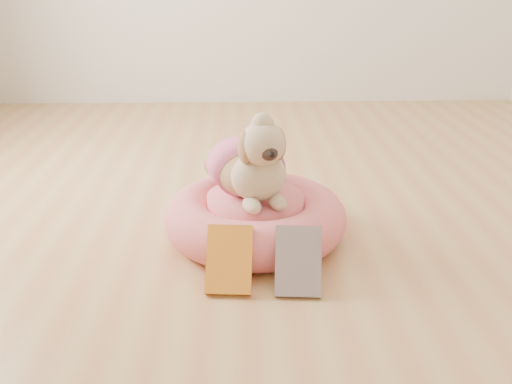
{
  "coord_description": "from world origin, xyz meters",
  "views": [
    {
      "loc": [
        -0.17,
        -2.16,
        0.99
      ],
      "look_at": [
        -0.1,
        -0.2,
        0.21
      ],
      "focal_mm": 40.0,
      "sensor_mm": 36.0,
      "label": 1
    }
  ],
  "objects_px": {
    "book_yellow": "(229,259)",
    "book_white": "(298,261)",
    "dog": "(250,150)",
    "pet_bed": "(256,217)"
  },
  "relations": [
    {
      "from": "dog",
      "to": "book_white",
      "type": "height_order",
      "value": "dog"
    },
    {
      "from": "dog",
      "to": "book_white",
      "type": "distance_m",
      "value": 0.49
    },
    {
      "from": "book_yellow",
      "to": "book_white",
      "type": "relative_size",
      "value": 0.99
    },
    {
      "from": "pet_bed",
      "to": "book_yellow",
      "type": "xyz_separation_m",
      "value": [
        -0.1,
        -0.36,
        0.01
      ]
    },
    {
      "from": "pet_bed",
      "to": "book_white",
      "type": "distance_m",
      "value": 0.4
    },
    {
      "from": "pet_bed",
      "to": "book_yellow",
      "type": "height_order",
      "value": "book_yellow"
    },
    {
      "from": "pet_bed",
      "to": "dog",
      "type": "bearing_deg",
      "value": 171.07
    },
    {
      "from": "dog",
      "to": "book_yellow",
      "type": "xyz_separation_m",
      "value": [
        -0.08,
        -0.36,
        -0.26
      ]
    },
    {
      "from": "book_white",
      "to": "pet_bed",
      "type": "bearing_deg",
      "value": 112.72
    },
    {
      "from": "pet_bed",
      "to": "book_white",
      "type": "relative_size",
      "value": 3.05
    }
  ]
}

